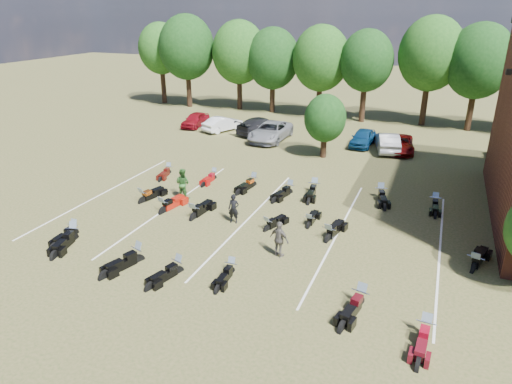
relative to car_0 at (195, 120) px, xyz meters
The scene contains 36 objects.
ground 26.02m from the car_0, 51.65° to the right, with size 160.00×160.00×0.00m, color brown.
car_0 is the anchor object (origin of this frame).
car_1 3.28m from the car_0, ahead, with size 1.44×4.13×1.36m, color silver.
car_2 8.81m from the car_0, 12.38° to the right, with size 2.63×5.71×1.59m, color gray.
car_3 6.97m from the car_0, ahead, with size 2.12×5.21×1.51m, color black.
car_4 16.45m from the car_0, ahead, with size 1.66×4.13×1.41m, color navy.
car_5 18.60m from the car_0, ahead, with size 1.60×4.58×1.51m, color #B5B4B0.
car_6 19.55m from the car_0, ahead, with size 2.15×4.67×1.30m, color #570504.
car_7 27.17m from the car_0, ahead, with size 1.92×4.72×1.37m, color #3E3F44.
person_black 22.15m from the car_0, 55.37° to the right, with size 0.60×0.39×1.63m, color black.
person_green 18.23m from the car_0, 63.10° to the right, with size 0.93×0.72×1.91m, color #285A21.
person_grey 26.25m from the car_0, 52.17° to the right, with size 1.05×0.44×1.80m, color #504C45.
motorcycle_0 23.92m from the car_0, 75.58° to the right, with size 0.78×2.45×1.37m, color black, non-canonical shape.
motorcycle_1 23.37m from the car_0, 76.25° to the right, with size 0.68×2.13×1.19m, color black, non-canonical shape.
motorcycle_2 25.79m from the car_0, 66.68° to the right, with size 0.78×2.45×1.36m, color black, non-canonical shape.
motorcycle_3 26.87m from the car_0, 62.44° to the right, with size 0.70×2.19×1.22m, color black, non-canonical shape.
motorcycle_4 27.27m from the car_0, 57.49° to the right, with size 0.63×1.99×1.11m, color black, non-canonical shape.
motorcycle_5 30.83m from the car_0, 48.71° to the right, with size 0.77×2.41×1.34m, color black, non-canonical shape.
motorcycle_6 33.21m from the car_0, 46.60° to the right, with size 0.73×2.29×1.28m, color #4F0B14, non-canonical shape.
motorcycle_7 20.36m from the car_0, 65.94° to the right, with size 0.80×2.50×1.39m, color #9C180B, non-canonical shape.
motorcycle_8 18.87m from the car_0, 70.43° to the right, with size 0.76×2.39×1.33m, color black, non-canonical shape.
motorcycle_9 21.33m from the car_0, 61.03° to the right, with size 0.80×2.50×1.40m, color black, non-canonical shape.
motorcycle_10 23.88m from the car_0, 46.12° to the right, with size 0.64×2.02×1.12m, color black, non-canonical shape.
motorcycle_11 23.52m from the car_0, 51.55° to the right, with size 0.65×2.05×1.14m, color black, non-canonical shape.
motorcycle_12 25.60m from the car_0, 45.69° to the right, with size 0.77×2.41×1.35m, color black, non-canonical shape.
motorcycle_13 30.85m from the car_0, 37.13° to the right, with size 0.76×2.40×1.34m, color black, non-canonical shape.
motorcycle_14 13.81m from the car_0, 68.64° to the right, with size 0.65×2.03×1.13m, color #430D09, non-canonical shape.
motorcycle_15 15.20m from the car_0, 56.06° to the right, with size 0.64×2.02×1.13m, color #980B0B, non-canonical shape.
motorcycle_16 19.29m from the car_0, 43.05° to the right, with size 0.73×2.28×1.27m, color black, non-canonical shape.
motorcycle_17 17.18m from the car_0, 48.12° to the right, with size 0.74×2.33×1.30m, color black, non-canonical shape.
motorcycle_18 19.86m from the car_0, 38.69° to the right, with size 0.78×2.45×1.36m, color black, non-canonical shape.
motorcycle_19 22.74m from the car_0, 30.88° to the right, with size 0.76×2.40×1.34m, color black, non-canonical shape.
motorcycle_20 25.55m from the car_0, 27.50° to the right, with size 0.68×2.14×1.19m, color black, non-canonical shape.
tree_line 18.30m from the car_0, 29.59° to the left, with size 56.00×6.00×9.79m.
young_tree_midfield 15.16m from the car_0, 19.12° to the right, with size 3.20×3.20×4.70m.
parking_lines 21.82m from the car_0, 52.94° to the right, with size 20.10×14.00×0.01m.
Camera 1 is at (6.08, -18.19, 10.95)m, focal length 32.00 mm.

